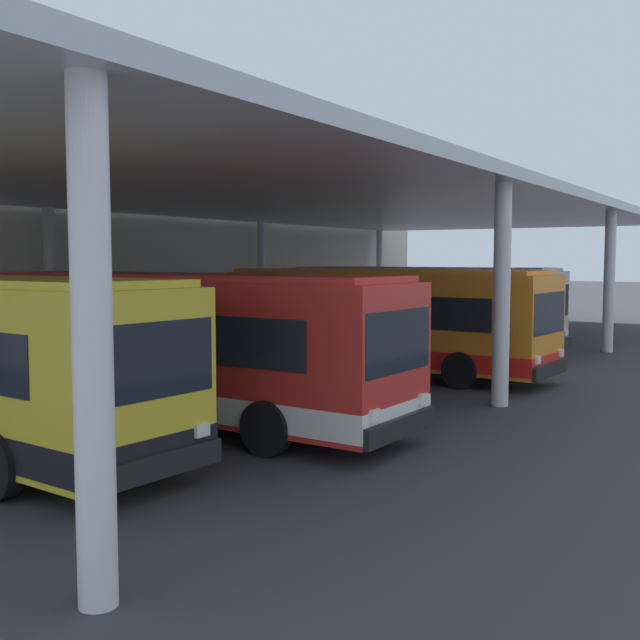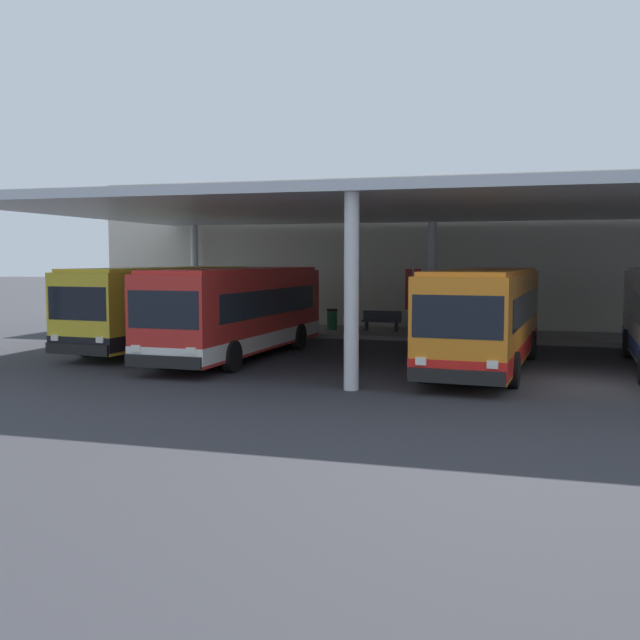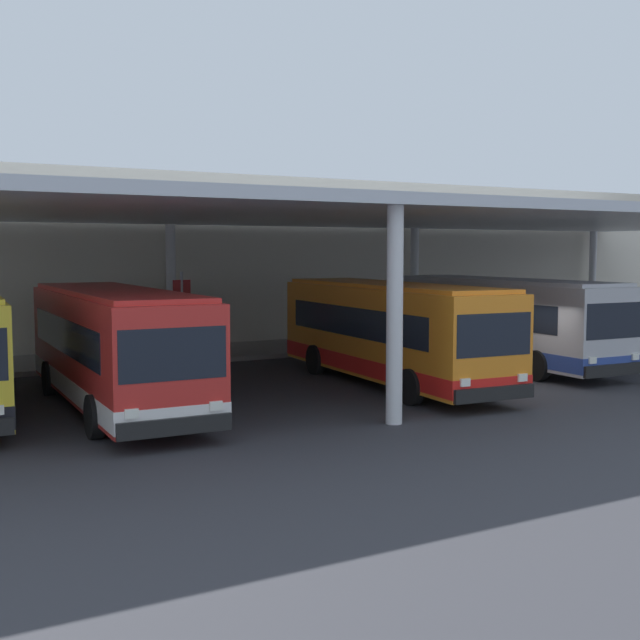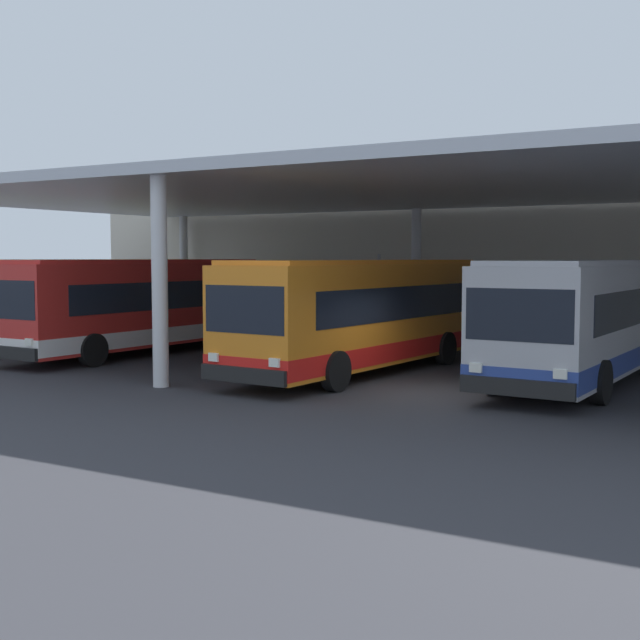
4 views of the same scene
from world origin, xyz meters
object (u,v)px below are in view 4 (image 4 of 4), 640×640
bus_nearest_bay (95,299)px  bus_second_bay (140,305)px  trash_bin (303,318)px  bus_middle_bay (362,314)px  bench_waiting (353,320)px  bus_far_bay (585,319)px  banner_sign (379,290)px

bus_nearest_bay → bus_second_bay: (3.90, -1.82, 0.00)m
bus_nearest_bay → trash_bin: bearing=56.0°
bus_nearest_bay → trash_bin: size_ratio=10.91×
bus_nearest_bay → bus_middle_bay: 12.64m
bench_waiting → bus_second_bay: bearing=-109.8°
bus_far_bay → bench_waiting: bearing=143.6°
bus_middle_bay → trash_bin: size_ratio=10.90×
banner_sign → bus_second_bay: bearing=-120.6°
bus_far_bay → bus_nearest_bay: bearing=177.4°
bus_second_bay → bus_far_bay: bearing=3.9°
bus_far_bay → trash_bin: size_ratio=10.85×
bus_middle_bay → banner_sign: bearing=113.0°
bench_waiting → trash_bin: bearing=-176.6°
bus_middle_bay → bench_waiting: (-5.25, 9.51, -0.99)m
bus_nearest_bay → bench_waiting: (7.20, 7.34, -0.99)m
bus_second_bay → bus_middle_bay: same height
bus_middle_bay → banner_sign: size_ratio=3.34×
bus_second_bay → bench_waiting: bearing=70.2°
trash_bin → bus_second_bay: bearing=-96.1°
trash_bin → banner_sign: (3.93, -0.74, 1.30)m
bench_waiting → trash_bin: (-2.34, -0.14, 0.01)m
bus_middle_bay → banner_sign: banner_sign is taller
bus_second_bay → bus_nearest_bay: bearing=155.0°
bus_middle_bay → bus_nearest_bay: bearing=170.1°
bus_second_bay → bus_middle_bay: bearing=-2.3°
banner_sign → bench_waiting: bearing=151.1°
bus_nearest_bay → bus_second_bay: same height
bus_nearest_bay → bench_waiting: 10.33m
bus_far_bay → bench_waiting: 13.80m
bus_second_bay → trash_bin: 9.12m
trash_bin → banner_sign: size_ratio=0.31×
bus_middle_bay → bench_waiting: 10.91m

